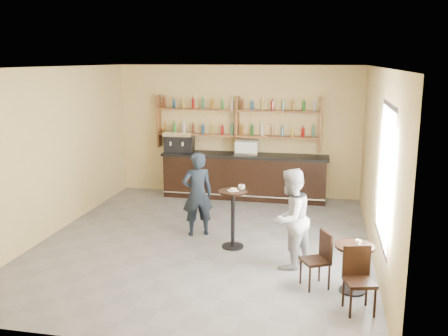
% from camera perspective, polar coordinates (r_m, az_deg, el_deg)
% --- Properties ---
extents(floor, '(7.00, 7.00, 0.00)m').
position_cam_1_polar(floor, '(9.41, -2.19, -8.43)').
color(floor, slate).
rests_on(floor, ground).
extents(ceiling, '(7.00, 7.00, 0.00)m').
position_cam_1_polar(ceiling, '(8.80, -2.37, 11.44)').
color(ceiling, white).
rests_on(ceiling, wall_back).
extents(wall_back, '(7.00, 0.00, 7.00)m').
position_cam_1_polar(wall_back, '(12.35, 1.61, 4.26)').
color(wall_back, '#D4B878').
rests_on(wall_back, floor).
extents(wall_front, '(7.00, 0.00, 7.00)m').
position_cam_1_polar(wall_front, '(5.74, -10.67, -5.51)').
color(wall_front, '#D4B878').
rests_on(wall_front, floor).
extents(wall_left, '(0.00, 7.00, 7.00)m').
position_cam_1_polar(wall_left, '(10.11, -19.04, 1.77)').
color(wall_left, '#D4B878').
rests_on(wall_left, floor).
extents(wall_right, '(0.00, 7.00, 7.00)m').
position_cam_1_polar(wall_right, '(8.76, 17.14, 0.35)').
color(wall_right, '#D4B878').
rests_on(wall_right, floor).
extents(window_pane, '(0.00, 2.00, 2.00)m').
position_cam_1_polar(window_pane, '(7.58, 17.97, -0.75)').
color(window_pane, white).
rests_on(window_pane, wall_right).
extents(window_frame, '(0.04, 1.70, 2.10)m').
position_cam_1_polar(window_frame, '(7.58, 17.92, -0.75)').
color(window_frame, black).
rests_on(window_frame, wall_right).
extents(shelf_unit, '(4.00, 0.26, 1.40)m').
position_cam_1_polar(shelf_unit, '(12.20, 1.51, 5.15)').
color(shelf_unit, brown).
rests_on(shelf_unit, wall_back).
extents(liquor_bottles, '(3.68, 0.10, 1.00)m').
position_cam_1_polar(liquor_bottles, '(12.18, 1.51, 5.94)').
color(liquor_bottles, '#8C5919').
rests_on(liquor_bottles, shelf_unit).
extents(bar_counter, '(4.01, 0.78, 1.09)m').
position_cam_1_polar(bar_counter, '(12.17, 2.36, -0.94)').
color(bar_counter, black).
rests_on(bar_counter, floor).
extents(espresso_machine, '(0.77, 0.55, 0.51)m').
position_cam_1_polar(espresso_machine, '(12.37, -5.12, 3.01)').
color(espresso_machine, black).
rests_on(espresso_machine, bar_counter).
extents(pastry_case, '(0.58, 0.48, 0.33)m').
position_cam_1_polar(pastry_case, '(12.02, 2.65, 2.34)').
color(pastry_case, silver).
rests_on(pastry_case, bar_counter).
extents(pedestal_table, '(0.64, 0.64, 1.06)m').
position_cam_1_polar(pedestal_table, '(8.99, 1.01, -5.87)').
color(pedestal_table, black).
rests_on(pedestal_table, floor).
extents(napkin, '(0.23, 0.23, 0.00)m').
position_cam_1_polar(napkin, '(8.84, 1.03, -2.59)').
color(napkin, white).
rests_on(napkin, pedestal_table).
extents(donut, '(0.14, 0.14, 0.04)m').
position_cam_1_polar(donut, '(8.82, 1.08, -2.46)').
color(donut, '#C68648').
rests_on(donut, napkin).
extents(cup_pedestal, '(0.12, 0.12, 0.09)m').
position_cam_1_polar(cup_pedestal, '(8.90, 2.03, -2.20)').
color(cup_pedestal, white).
rests_on(cup_pedestal, pedestal_table).
extents(man_main, '(0.70, 0.60, 1.63)m').
position_cam_1_polar(man_main, '(9.55, -3.06, -3.00)').
color(man_main, black).
rests_on(man_main, floor).
extents(cafe_table, '(0.73, 0.73, 0.72)m').
position_cam_1_polar(cafe_table, '(7.63, 14.57, -11.06)').
color(cafe_table, black).
rests_on(cafe_table, floor).
extents(cup_cafe, '(0.10, 0.10, 0.08)m').
position_cam_1_polar(cup_cafe, '(7.48, 15.12, -8.25)').
color(cup_cafe, white).
rests_on(cup_cafe, cafe_table).
extents(chair_west, '(0.49, 0.49, 0.85)m').
position_cam_1_polar(chair_west, '(7.63, 10.38, -10.32)').
color(chair_west, black).
rests_on(chair_west, floor).
extents(chair_south, '(0.47, 0.47, 0.88)m').
position_cam_1_polar(chair_south, '(7.05, 15.25, -12.39)').
color(chair_south, black).
rests_on(chair_south, floor).
extents(patron_second, '(0.94, 1.00, 1.64)m').
position_cam_1_polar(patron_second, '(8.15, 7.57, -5.75)').
color(patron_second, '#A1A1A6').
rests_on(patron_second, floor).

